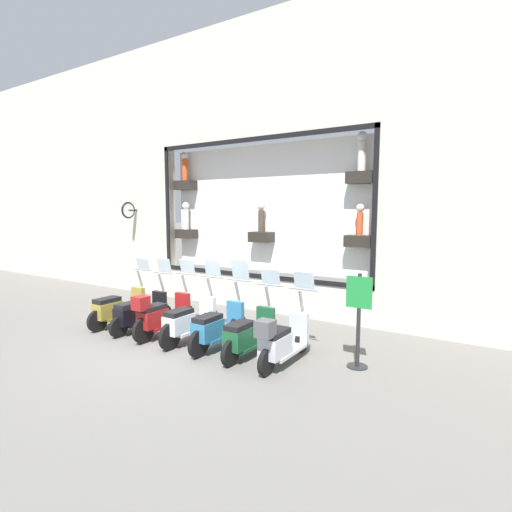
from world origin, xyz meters
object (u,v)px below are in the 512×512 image
object	(u,v)px
scooter_olive_6	(117,308)
scooter_green_1	(248,335)
shop_sign_post	(359,317)
scooter_teal_2	(217,327)
scooter_black_5	(139,313)
scooter_silver_0	(281,341)
scooter_red_4	(161,315)
scooter_white_3	(188,321)

from	to	relation	value
scooter_olive_6	scooter_green_1	bearing A→B (deg)	-90.02
scooter_olive_6	shop_sign_post	xyz separation A→B (m)	(0.59, -5.63, 0.47)
scooter_teal_2	scooter_olive_6	bearing A→B (deg)	90.14
scooter_black_5	shop_sign_post	size ratio (longest dim) A/B	1.08
scooter_teal_2	scooter_black_5	xyz separation A→B (m)	(-0.01, 2.24, -0.03)
scooter_olive_6	scooter_silver_0	bearing A→B (deg)	-90.86
scooter_green_1	scooter_red_4	xyz separation A→B (m)	(-0.05, 2.24, 0.06)
scooter_silver_0	scooter_green_1	bearing A→B (deg)	84.96
scooter_silver_0	scooter_white_3	distance (m)	2.24
scooter_teal_2	scooter_olive_6	world-z (taller)	scooter_teal_2
scooter_black_5	scooter_silver_0	bearing A→B (deg)	-91.00
scooter_green_1	shop_sign_post	distance (m)	2.05
scooter_red_4	shop_sign_post	size ratio (longest dim) A/B	1.09
scooter_teal_2	scooter_black_5	world-z (taller)	scooter_teal_2
scooter_white_3	shop_sign_post	world-z (taller)	shop_sign_post
scooter_silver_0	shop_sign_post	size ratio (longest dim) A/B	1.08
scooter_black_5	scooter_olive_6	size ratio (longest dim) A/B	0.99
scooter_teal_2	shop_sign_post	world-z (taller)	scooter_teal_2
scooter_silver_0	scooter_green_1	world-z (taller)	scooter_silver_0
scooter_green_1	scooter_black_5	bearing A→B (deg)	90.02
scooter_silver_0	shop_sign_post	bearing A→B (deg)	-60.61
scooter_green_1	scooter_olive_6	size ratio (longest dim) A/B	1.00
scooter_silver_0	scooter_black_5	xyz separation A→B (m)	(0.06, 3.73, -0.04)
scooter_black_5	scooter_olive_6	world-z (taller)	scooter_black_5
scooter_silver_0	scooter_black_5	world-z (taller)	scooter_black_5
scooter_olive_6	shop_sign_post	world-z (taller)	shop_sign_post
scooter_red_4	scooter_silver_0	bearing A→B (deg)	-90.28
scooter_white_3	scooter_black_5	size ratio (longest dim) A/B	1.01
scooter_teal_2	scooter_olive_6	xyz separation A→B (m)	(-0.01, 2.98, -0.02)
scooter_red_4	scooter_olive_6	size ratio (longest dim) A/B	1.01
scooter_white_3	scooter_olive_6	world-z (taller)	scooter_white_3
scooter_teal_2	scooter_red_4	distance (m)	1.49
scooter_teal_2	scooter_olive_6	size ratio (longest dim) A/B	1.00
scooter_teal_2	scooter_black_5	bearing A→B (deg)	90.24
shop_sign_post	scooter_white_3	bearing A→B (deg)	99.70
scooter_silver_0	scooter_red_4	xyz separation A→B (m)	(0.01, 2.98, 0.03)
scooter_white_3	scooter_black_5	bearing A→B (deg)	90.35
scooter_green_1	shop_sign_post	size ratio (longest dim) A/B	1.08
scooter_green_1	scooter_red_4	world-z (taller)	scooter_red_4
scooter_olive_6	shop_sign_post	bearing A→B (deg)	-84.05
scooter_teal_2	shop_sign_post	bearing A→B (deg)	-77.66
scooter_silver_0	scooter_teal_2	size ratio (longest dim) A/B	0.99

